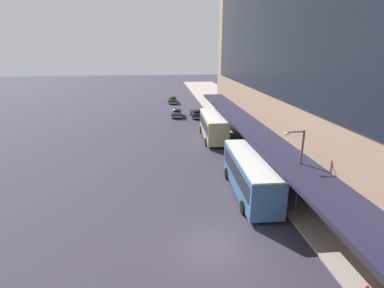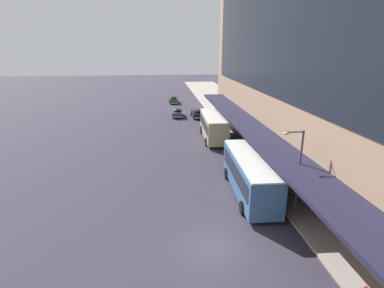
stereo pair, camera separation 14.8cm
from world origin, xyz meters
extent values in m
plane|color=#35303E|center=(0.00, 0.00, 0.00)|extent=(240.00, 240.00, 0.00)
cube|color=#A7988E|center=(11.00, 0.00, 0.07)|extent=(10.00, 180.00, 0.15)
cube|color=#1F1E35|center=(6.40, 0.00, 3.77)|extent=(3.20, 72.00, 0.24)
cube|color=tan|center=(4.09, 22.46, 1.75)|extent=(2.84, 9.13, 2.80)
cube|color=black|center=(4.09, 22.46, 2.09)|extent=(2.86, 8.41, 1.23)
cube|color=beige|center=(4.09, 22.46, 3.20)|extent=(2.74, 9.13, 0.12)
cube|color=black|center=(4.24, 27.02, 2.90)|extent=(1.28, 0.10, 0.36)
cylinder|color=black|center=(2.91, 25.58, 0.50)|extent=(0.28, 1.01, 1.00)
cylinder|color=black|center=(5.47, 25.50, 0.50)|extent=(0.28, 1.01, 1.00)
cylinder|color=black|center=(2.73, 19.69, 0.50)|extent=(0.28, 1.01, 1.00)
cylinder|color=black|center=(5.29, 19.61, 0.50)|extent=(0.28, 1.01, 1.00)
cube|color=#3B6494|center=(4.23, 6.58, 1.76)|extent=(2.79, 9.70, 2.82)
cube|color=black|center=(4.23, 6.58, 2.10)|extent=(2.81, 8.93, 1.24)
cube|color=silver|center=(4.23, 6.58, 3.22)|extent=(2.69, 9.70, 0.12)
cube|color=black|center=(4.38, 11.43, 2.92)|extent=(1.25, 0.10, 0.36)
cylinder|color=black|center=(3.09, 9.89, 0.50)|extent=(0.28, 1.01, 1.00)
cylinder|color=black|center=(5.58, 9.82, 0.50)|extent=(0.28, 1.01, 1.00)
cylinder|color=black|center=(2.89, 3.64, 0.50)|extent=(0.28, 1.01, 1.00)
cylinder|color=black|center=(5.38, 3.56, 0.50)|extent=(0.28, 1.01, 1.00)
cube|color=navy|center=(0.16, 36.46, 0.62)|extent=(1.80, 4.09, 0.80)
ellipsoid|color=#1E232D|center=(0.15, 36.26, 1.29)|extent=(1.55, 2.27, 0.61)
cube|color=silver|center=(0.22, 38.53, 0.37)|extent=(1.61, 0.17, 0.14)
cube|color=silver|center=(0.10, 34.39, 0.37)|extent=(1.61, 0.17, 0.14)
sphere|color=silver|center=(-0.25, 38.51, 0.67)|extent=(0.18, 0.18, 0.18)
sphere|color=silver|center=(0.68, 38.49, 0.67)|extent=(0.18, 0.18, 0.18)
cylinder|color=black|center=(-0.65, 37.74, 0.32)|extent=(0.16, 0.64, 0.64)
cylinder|color=black|center=(1.04, 37.69, 0.32)|extent=(0.16, 0.64, 0.64)
cylinder|color=black|center=(-0.72, 35.23, 0.32)|extent=(0.16, 0.64, 0.64)
cylinder|color=black|center=(0.97, 35.18, 0.32)|extent=(0.16, 0.64, 0.64)
cube|color=#233D1E|center=(0.17, 50.07, 0.62)|extent=(1.81, 4.51, 0.81)
ellipsoid|color=#1E232D|center=(0.17, 49.85, 1.30)|extent=(1.58, 2.49, 0.60)
cube|color=silver|center=(0.14, 52.36, 0.37)|extent=(1.67, 0.14, 0.14)
cube|color=silver|center=(0.20, 47.78, 0.37)|extent=(1.67, 0.14, 0.14)
sphere|color=silver|center=(-0.34, 52.33, 0.67)|extent=(0.18, 0.18, 0.18)
sphere|color=silver|center=(0.62, 52.34, 0.67)|extent=(0.18, 0.18, 0.18)
cylinder|color=black|center=(-0.73, 51.45, 0.32)|extent=(0.15, 0.64, 0.64)
cylinder|color=black|center=(1.03, 51.47, 0.32)|extent=(0.15, 0.64, 0.64)
cylinder|color=black|center=(-0.69, 48.67, 0.32)|extent=(0.15, 0.64, 0.64)
cylinder|color=black|center=(1.06, 48.69, 0.32)|extent=(0.15, 0.64, 0.64)
cube|color=black|center=(3.55, 35.59, 0.63)|extent=(1.74, 4.41, 0.81)
ellipsoid|color=#1E232D|center=(3.55, 35.37, 1.29)|extent=(1.51, 2.43, 0.56)
cube|color=silver|center=(3.51, 37.83, 0.37)|extent=(1.59, 0.14, 0.14)
cube|color=silver|center=(3.58, 33.35, 0.37)|extent=(1.59, 0.14, 0.14)
sphere|color=silver|center=(3.05, 37.79, 0.68)|extent=(0.18, 0.18, 0.18)
sphere|color=silver|center=(3.97, 37.81, 0.68)|extent=(0.18, 0.18, 0.18)
cylinder|color=black|center=(2.69, 36.94, 0.32)|extent=(0.15, 0.64, 0.64)
cylinder|color=black|center=(4.36, 36.96, 0.32)|extent=(0.15, 0.64, 0.64)
cylinder|color=black|center=(2.73, 34.22, 0.32)|extent=(0.15, 0.64, 0.64)
cylinder|color=black|center=(4.41, 34.24, 0.32)|extent=(0.15, 0.64, 0.64)
cylinder|color=#2E221F|center=(6.83, 7.93, 0.57)|extent=(0.16, 0.16, 0.85)
cylinder|color=#2E221F|center=(6.82, 7.77, 0.57)|extent=(0.16, 0.16, 0.85)
cube|color=#2E221F|center=(6.83, 7.85, 1.35)|extent=(0.27, 0.42, 0.70)
cylinder|color=#2E221F|center=(6.85, 8.11, 1.39)|extent=(0.10, 0.10, 0.63)
cylinder|color=#2E221F|center=(6.81, 7.59, 1.39)|extent=(0.10, 0.10, 0.63)
sphere|color=tan|center=(6.83, 7.85, 1.81)|extent=(0.22, 0.22, 0.22)
cylinder|color=black|center=(6.83, 7.85, 1.89)|extent=(0.33, 0.33, 0.02)
cylinder|color=black|center=(6.83, 7.85, 1.95)|extent=(0.21, 0.21, 0.12)
cylinder|color=#4C4C51|center=(6.77, 3.36, 3.23)|extent=(0.16, 0.16, 6.17)
cylinder|color=#4C4C51|center=(6.17, 3.36, 6.22)|extent=(1.20, 0.10, 0.10)
ellipsoid|color=silver|center=(5.57, 3.36, 6.14)|extent=(0.44, 0.28, 0.20)
sphere|color=red|center=(6.60, -4.74, 0.76)|extent=(0.18, 0.18, 0.18)
camera|label=1|loc=(-3.01, -15.19, 11.67)|focal=28.00mm
camera|label=2|loc=(-2.86, -15.20, 11.67)|focal=28.00mm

